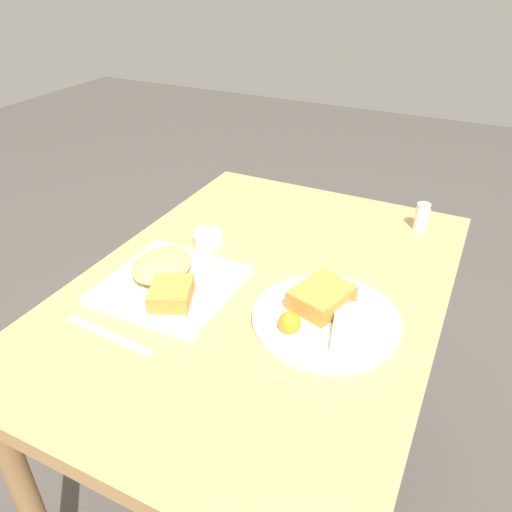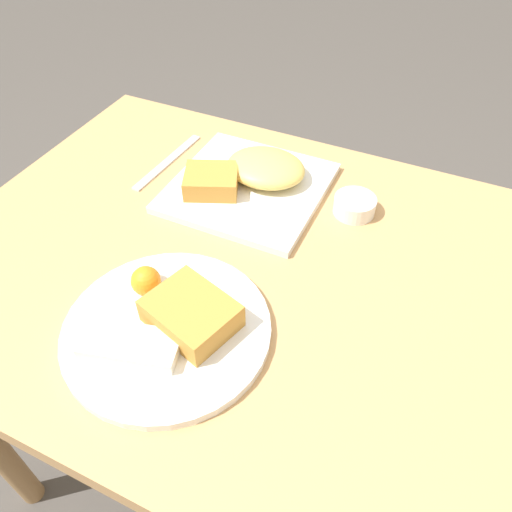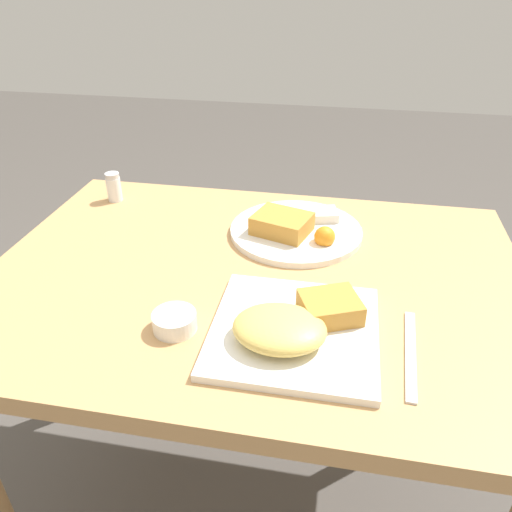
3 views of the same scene
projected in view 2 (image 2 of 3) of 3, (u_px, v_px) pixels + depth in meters
The scene contains 6 objects.
ground_plane at pixel (258, 456), 1.30m from camera, with size 8.00×8.00×0.00m, color #4C4742.
dining_table at pixel (258, 302), 0.85m from camera, with size 1.04×0.75×0.72m.
plate_square_near at pixel (250, 179), 0.91m from camera, with size 0.27×0.27×0.06m.
plate_oval_far at pixel (169, 325), 0.69m from camera, with size 0.29×0.29×0.05m.
sauce_ramekin at pixel (355, 205), 0.87m from camera, with size 0.07×0.07×0.03m.
butter_knife at pixel (168, 162), 0.98m from camera, with size 0.03×0.21×0.00m.
Camera 2 is at (-0.22, 0.49, 1.29)m, focal length 35.00 mm.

